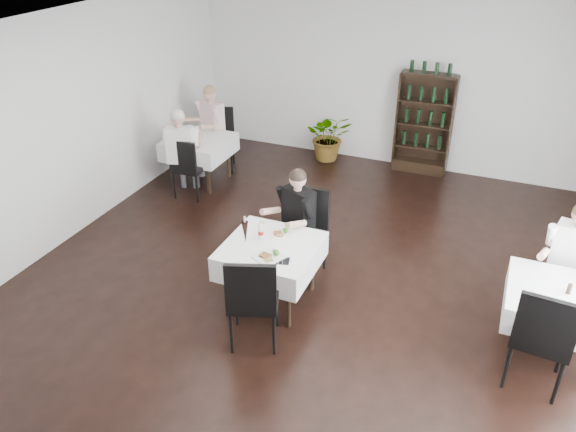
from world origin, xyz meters
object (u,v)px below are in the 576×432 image
object	(u,v)px
wine_shelf	(424,125)
diner_main	(293,215)
main_table	(271,256)
potted_tree	(329,136)

from	to	relation	value
wine_shelf	diner_main	distance (m)	3.76
main_table	potted_tree	world-z (taller)	potted_tree
wine_shelf	diner_main	world-z (taller)	wine_shelf
main_table	potted_tree	distance (m)	4.27
potted_tree	diner_main	world-z (taller)	diner_main
potted_tree	diner_main	xyz separation A→B (m)	(0.74, -3.54, 0.37)
diner_main	main_table	bearing A→B (deg)	-90.70
wine_shelf	diner_main	size ratio (longest dim) A/B	1.25
wine_shelf	main_table	bearing A→B (deg)	-101.78
wine_shelf	potted_tree	size ratio (longest dim) A/B	1.98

